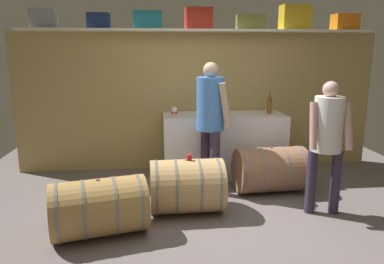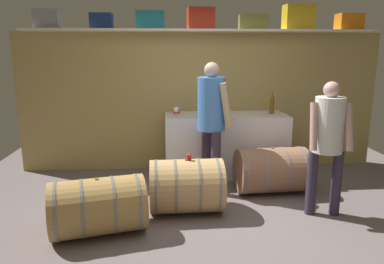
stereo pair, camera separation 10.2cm
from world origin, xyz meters
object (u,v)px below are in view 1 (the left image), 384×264
toolcase_grey (44,19)px  toolcase_teal (147,20)px  wine_glass (174,110)px  toolcase_red (198,19)px  wine_barrel_flank (99,207)px  toolcase_yellow (295,18)px  red_funnel (174,110)px  toolcase_olive (250,22)px  visitor_tasting (211,113)px  toolcase_navy (99,21)px  wine_bottle_amber (269,104)px  wine_barrel_far (270,169)px  wine_barrel_near (187,186)px  wine_bottle_clear (210,103)px  winemaker_pouring (327,134)px  toolcase_orange (345,22)px  work_cabinet (223,144)px  tasting_cup (189,157)px

toolcase_grey → toolcase_teal: bearing=-1.9°
toolcase_grey → wine_glass: bearing=-13.7°
toolcase_red → wine_barrel_flank: size_ratio=0.37×
toolcase_red → toolcase_yellow: 1.45m
toolcase_yellow → red_funnel: 2.26m
toolcase_teal → toolcase_olive: 1.51m
visitor_tasting → toolcase_navy: bearing=-137.5°
wine_barrel_flank → visitor_tasting: 1.86m
visitor_tasting → wine_bottle_amber: bearing=104.7°
toolcase_grey → wine_barrel_flank: size_ratio=0.33×
wine_barrel_far → visitor_tasting: 1.08m
toolcase_yellow → wine_barrel_near: bearing=-141.9°
toolcase_yellow → wine_glass: (-1.83, -0.37, -1.30)m
toolcase_yellow → visitor_tasting: toolcase_yellow is taller
toolcase_teal → wine_bottle_amber: (1.78, -0.25, -1.20)m
wine_bottle_clear → toolcase_grey: bearing=177.7°
toolcase_red → wine_barrel_near: bearing=-103.7°
winemaker_pouring → toolcase_grey: bearing=-17.8°
toolcase_orange → work_cabinet: 2.61m
toolcase_olive → toolcase_navy: bearing=-176.8°
toolcase_teal → toolcase_orange: toolcase_teal is taller
wine_barrel_near → winemaker_pouring: bearing=-8.2°
red_funnel → toolcase_olive: bearing=5.1°
toolcase_navy → wine_bottle_clear: bearing=-3.4°
visitor_tasting → toolcase_olive: bearing=123.3°
toolcase_yellow → wine_bottle_clear: 1.79m
wine_bottle_amber → visitor_tasting: visitor_tasting is taller
toolcase_navy → wine_barrel_near: bearing=-53.7°
toolcase_navy → work_cabinet: size_ratio=0.17×
tasting_cup → work_cabinet: bearing=63.8°
toolcase_yellow → work_cabinet: bearing=-170.2°
visitor_tasting → wine_barrel_far: bearing=61.8°
winemaker_pouring → wine_bottle_amber: bearing=-73.3°
toolcase_yellow → wine_glass: toolcase_yellow is taller
toolcase_navy → winemaker_pouring: toolcase_navy is taller
toolcase_red → wine_glass: toolcase_red is taller
toolcase_teal → work_cabinet: toolcase_teal is taller
wine_bottle_clear → wine_barrel_far: size_ratio=0.33×
wine_barrel_far → winemaker_pouring: winemaker_pouring is taller
toolcase_olive → wine_bottle_clear: (-0.60, -0.10, -1.18)m
toolcase_olive → wine_barrel_far: toolcase_olive is taller
toolcase_yellow → toolcase_orange: toolcase_yellow is taller
toolcase_orange → wine_glass: bearing=-171.8°
wine_barrel_far → visitor_tasting: bearing=166.4°
wine_barrel_flank → wine_glass: bearing=49.1°
toolcase_red → wine_barrel_flank: toolcase_red is taller
toolcase_red → visitor_tasting: size_ratio=0.22×
wine_barrel_flank → tasting_cup: 1.11m
wine_glass → tasting_cup: 1.21m
toolcase_orange → toolcase_yellow: bearing=-180.0°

